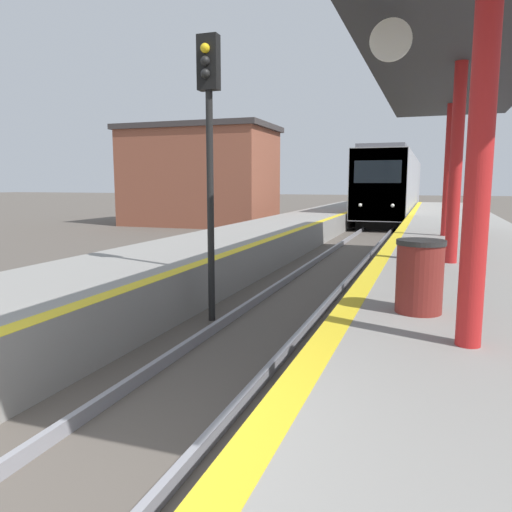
% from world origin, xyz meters
% --- Properties ---
extents(train, '(2.82, 23.46, 4.41)m').
position_xyz_m(train, '(0.00, 34.20, 2.24)').
color(train, black).
rests_on(train, ground).
extents(signal_near, '(0.36, 0.31, 4.91)m').
position_xyz_m(signal_near, '(-1.07, 5.42, 3.41)').
color(signal_near, black).
rests_on(signal_near, ground).
extents(station_canopy, '(3.40, 16.06, 4.00)m').
position_xyz_m(station_canopy, '(2.98, 7.86, 4.70)').
color(station_canopy, red).
rests_on(station_canopy, platform_right).
extents(trash_bin, '(0.58, 0.58, 0.89)m').
position_xyz_m(trash_bin, '(2.49, 3.66, 1.35)').
color(trash_bin, maroon).
rests_on(trash_bin, platform_right).
extents(station_building, '(8.65, 5.27, 5.69)m').
position_xyz_m(station_building, '(-10.26, 24.05, 2.86)').
color(station_building, brown).
rests_on(station_building, ground).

